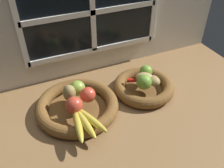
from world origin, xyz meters
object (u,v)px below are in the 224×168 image
object	(u,v)px
fruit_bowl_right	(144,87)
banana_bunch_front	(84,121)
pear_brown	(69,93)
chili_pepper	(141,80)
lime_far	(146,71)
fruit_bowl_left	(77,106)
apple_green_back	(78,88)
lime_near	(144,82)
apple_red_front	(74,105)
potato_small	(154,81)
potato_large	(144,78)
apple_red_right	(88,95)

from	to	relation	value
fruit_bowl_right	banana_bunch_front	distance (cm)	35.71
pear_brown	chili_pepper	distance (cm)	32.87
lime_far	chili_pepper	world-z (taller)	lime_far
pear_brown	fruit_bowl_right	bearing A→B (deg)	-3.43
fruit_bowl_left	chili_pepper	world-z (taller)	chili_pepper
banana_bunch_front	lime_far	world-z (taller)	lime_far
apple_green_back	lime_near	xyz separation A→B (cm)	(27.41, -7.81, 0.11)
apple_green_back	apple_red_front	size ratio (longest dim) A/B	0.95
fruit_bowl_left	banana_bunch_front	size ratio (longest dim) A/B	1.77
fruit_bowl_right	potato_small	world-z (taller)	potato_small
apple_green_back	potato_small	size ratio (longest dim) A/B	0.96
pear_brown	lime_near	bearing A→B (deg)	-10.07
apple_green_back	lime_far	bearing A→B (deg)	-1.18
fruit_bowl_left	lime_near	world-z (taller)	lime_near
potato_small	chili_pepper	bearing A→B (deg)	140.36
apple_green_back	potato_large	world-z (taller)	apple_green_back
banana_bunch_front	potato_large	size ratio (longest dim) A/B	2.39
potato_large	lime_near	xyz separation A→B (cm)	(-2.38, -3.57, 0.89)
pear_brown	lime_near	xyz separation A→B (cm)	(31.56, -5.60, -0.35)
fruit_bowl_left	potato_large	size ratio (longest dim) A/B	4.23
apple_green_back	pear_brown	bearing A→B (deg)	-152.09
potato_large	chili_pepper	world-z (taller)	potato_large
fruit_bowl_right	potato_large	distance (cm)	5.15
apple_green_back	lime_far	world-z (taller)	apple_green_back
fruit_bowl_left	apple_green_back	world-z (taller)	apple_green_back
lime_far	lime_near	bearing A→B (deg)	-125.84
pear_brown	potato_large	bearing A→B (deg)	-3.43
potato_small	potato_large	bearing A→B (deg)	135.00
apple_green_back	potato_small	distance (cm)	33.53
fruit_bowl_right	apple_green_back	size ratio (longest dim) A/B	4.33
fruit_bowl_left	banana_bunch_front	xyz separation A→B (cm)	(-1.24, -12.96, 4.12)
fruit_bowl_left	apple_red_right	xyz separation A→B (cm)	(4.47, -1.58, 5.94)
chili_pepper	apple_green_back	bearing A→B (deg)	-162.45
fruit_bowl_left	lime_near	size ratio (longest dim) A/B	5.22
apple_green_back	lime_far	xyz separation A→B (cm)	(32.56, -0.67, -0.28)
apple_green_back	pear_brown	world-z (taller)	pear_brown
pear_brown	potato_large	world-z (taller)	pear_brown
banana_bunch_front	fruit_bowl_right	bearing A→B (deg)	21.43
fruit_bowl_left	apple_red_front	world-z (taller)	apple_red_front
apple_red_front	apple_red_right	xyz separation A→B (cm)	(6.90, 3.89, -0.17)
apple_red_right	pear_brown	distance (cm)	7.57
potato_large	potato_small	bearing A→B (deg)	-45.00
fruit_bowl_right	apple_red_front	bearing A→B (deg)	-170.92
apple_red_front	banana_bunch_front	size ratio (longest dim) A/B	0.35
banana_bunch_front	lime_far	size ratio (longest dim) A/B	3.33
potato_large	chili_pepper	size ratio (longest dim) A/B	0.64
apple_green_back	pear_brown	distance (cm)	4.73
chili_pepper	fruit_bowl_right	bearing A→B (deg)	2.66
potato_large	lime_far	xyz separation A→B (cm)	(2.77, 3.57, 0.51)
lime_far	apple_green_back	bearing A→B (deg)	178.82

